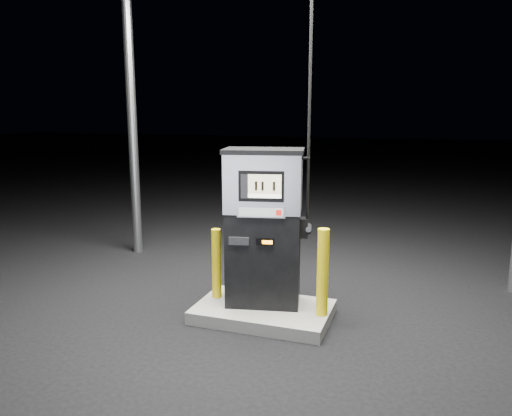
% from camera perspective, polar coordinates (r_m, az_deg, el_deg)
% --- Properties ---
extents(ground, '(80.00, 80.00, 0.00)m').
position_cam_1_polar(ground, '(6.17, 0.84, -12.41)').
color(ground, black).
rests_on(ground, ground).
extents(pump_island, '(1.60, 1.00, 0.15)m').
position_cam_1_polar(pump_island, '(6.14, 0.84, -11.77)').
color(pump_island, slate).
rests_on(pump_island, ground).
extents(fuel_dispenser, '(1.08, 0.74, 3.89)m').
position_cam_1_polar(fuel_dispenser, '(5.91, 0.91, -2.06)').
color(fuel_dispenser, black).
rests_on(fuel_dispenser, pump_island).
extents(bollard_left, '(0.13, 0.13, 0.88)m').
position_cam_1_polar(bollard_left, '(6.26, -4.54, -6.33)').
color(bollard_left, yellow).
rests_on(bollard_left, pump_island).
extents(bollard_right, '(0.17, 0.17, 1.02)m').
position_cam_1_polar(bollard_right, '(5.74, 7.63, -7.31)').
color(bollard_right, yellow).
rests_on(bollard_right, pump_island).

